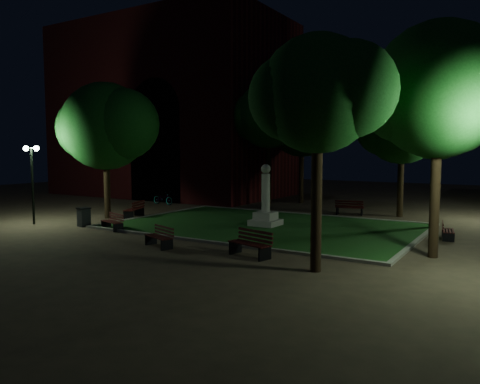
% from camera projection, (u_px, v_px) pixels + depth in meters
% --- Properties ---
extents(ground, '(80.00, 80.00, 0.00)m').
position_uv_depth(ground, '(246.00, 232.00, 22.76)').
color(ground, '#433528').
extents(lawn, '(15.00, 10.00, 0.08)m').
position_uv_depth(lawn, '(266.00, 226.00, 24.45)').
color(lawn, '#194517').
rests_on(lawn, ground).
extents(lawn_kerb, '(15.40, 10.40, 0.12)m').
position_uv_depth(lawn_kerb, '(266.00, 226.00, 24.45)').
color(lawn_kerb, slate).
rests_on(lawn_kerb, ground).
extents(monument, '(1.40, 1.40, 3.20)m').
position_uv_depth(monument, '(266.00, 209.00, 24.37)').
color(monument, gray).
rests_on(monument, lawn).
extents(building_main, '(20.00, 12.00, 15.00)m').
position_uv_depth(building_main, '(173.00, 112.00, 42.06)').
color(building_main, '#4D1214').
rests_on(building_main, ground).
extents(tree_west, '(6.21, 5.07, 7.91)m').
position_uv_depth(tree_west, '(107.00, 126.00, 26.98)').
color(tree_west, black).
rests_on(tree_west, ground).
extents(tree_north_wl, '(5.73, 4.68, 8.79)m').
position_uv_depth(tree_north_wl, '(270.00, 115.00, 32.98)').
color(tree_north_wl, black).
rests_on(tree_north_wl, ground).
extents(tree_north_er, '(5.74, 4.69, 7.86)m').
position_uv_depth(tree_north_er, '(404.00, 125.00, 27.63)').
color(tree_north_er, black).
rests_on(tree_north_er, ground).
extents(tree_ne, '(4.59, 3.74, 7.25)m').
position_uv_depth(tree_ne, '(439.00, 123.00, 23.38)').
color(tree_ne, black).
rests_on(tree_ne, ground).
extents(tree_east, '(6.09, 4.97, 8.67)m').
position_uv_depth(tree_east, '(442.00, 90.00, 16.87)').
color(tree_east, black).
rests_on(tree_east, ground).
extents(tree_se, '(4.70, 3.84, 7.72)m').
position_uv_depth(tree_se, '(320.00, 94.00, 14.91)').
color(tree_se, black).
rests_on(tree_se, ground).
extents(tree_far_north, '(6.23, 5.09, 8.58)m').
position_uv_depth(tree_far_north, '(303.00, 123.00, 34.84)').
color(tree_far_north, black).
rests_on(tree_far_north, ground).
extents(lamppost_sw, '(1.18, 0.28, 4.23)m').
position_uv_depth(lamppost_sw, '(32.00, 169.00, 25.04)').
color(lamppost_sw, black).
rests_on(lamppost_sw, ground).
extents(lamppost_nw, '(1.18, 0.28, 4.37)m').
position_uv_depth(lamppost_nw, '(199.00, 162.00, 36.67)').
color(lamppost_nw, black).
rests_on(lamppost_nw, ground).
extents(bench_near_left, '(1.66, 1.05, 0.86)m').
position_uv_depth(bench_near_left, '(160.00, 237.00, 19.33)').
color(bench_near_left, black).
rests_on(bench_near_left, ground).
extents(bench_near_right, '(1.91, 1.08, 0.99)m').
position_uv_depth(bench_near_right, '(251.00, 244.00, 17.59)').
color(bench_near_right, black).
rests_on(bench_near_right, ground).
extents(bench_west_near, '(1.61, 0.94, 0.83)m').
position_uv_depth(bench_west_near, '(113.00, 222.00, 23.46)').
color(bench_west_near, black).
rests_on(bench_west_near, ground).
extents(bench_left_side, '(1.23, 1.91, 0.99)m').
position_uv_depth(bench_left_side, '(135.00, 210.00, 27.75)').
color(bench_left_side, black).
rests_on(bench_left_side, ground).
extents(bench_right_side, '(0.72, 1.48, 0.78)m').
position_uv_depth(bench_right_side, '(447.00, 231.00, 21.02)').
color(bench_right_side, black).
rests_on(bench_right_side, ground).
extents(bench_far_side, '(1.77, 0.87, 0.93)m').
position_uv_depth(bench_far_side, '(349.00, 208.00, 28.76)').
color(bench_far_side, black).
rests_on(bench_far_side, ground).
extents(trash_bin, '(0.69, 0.69, 1.00)m').
position_uv_depth(trash_bin, '(84.00, 217.00, 24.53)').
color(trash_bin, black).
rests_on(trash_bin, ground).
extents(bicycle, '(1.93, 0.77, 1.00)m').
position_uv_depth(bicycle, '(163.00, 198.00, 34.30)').
color(bicycle, black).
rests_on(bicycle, ground).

